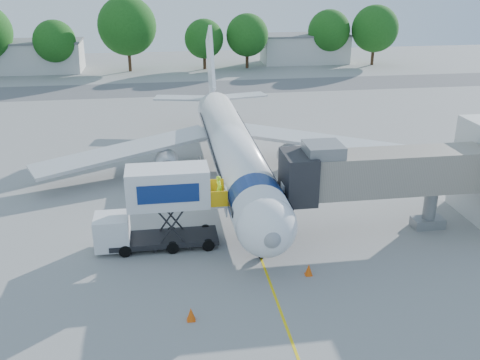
{
  "coord_description": "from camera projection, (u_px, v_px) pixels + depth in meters",
  "views": [
    {
      "loc": [
        -5.77,
        -38.61,
        17.25
      ],
      "look_at": [
        -0.51,
        -4.02,
        3.2
      ],
      "focal_mm": 40.0,
      "sensor_mm": 36.0,
      "label": 1
    }
  ],
  "objects": [
    {
      "name": "guidance_line",
      "position": [
        239.0,
        198.0,
        42.65
      ],
      "size": [
        0.15,
        70.0,
        0.01
      ],
      "primitive_type": "cube",
      "color": "yellow",
      "rests_on": "ground"
    },
    {
      "name": "jet_bridge",
      "position": [
        372.0,
        173.0,
        35.73
      ],
      "size": [
        13.9,
        3.2,
        6.6
      ],
      "color": "gray",
      "rests_on": "ground"
    },
    {
      "name": "tree_g",
      "position": [
        375.0,
        29.0,
        97.74
      ],
      "size": [
        8.48,
        8.48,
        10.81
      ],
      "color": "#382314",
      "rests_on": "ground"
    },
    {
      "name": "outbuilding_right",
      "position": [
        305.0,
        48.0,
        101.61
      ],
      "size": [
        16.4,
        7.4,
        5.3
      ],
      "color": "beige",
      "rests_on": "ground"
    },
    {
      "name": "tree_e",
      "position": [
        247.0,
        35.0,
        94.92
      ],
      "size": [
        7.51,
        7.51,
        9.57
      ],
      "color": "#382314",
      "rests_on": "ground"
    },
    {
      "name": "tree_b",
      "position": [
        54.0,
        41.0,
        89.68
      ],
      "size": [
        7.07,
        7.07,
        9.01
      ],
      "color": "#382314",
      "rests_on": "ground"
    },
    {
      "name": "tree_c",
      "position": [
        127.0,
        26.0,
        91.21
      ],
      "size": [
        9.96,
        9.96,
        12.7
      ],
      "color": "#382314",
      "rests_on": "ground"
    },
    {
      "name": "outbuilding_left",
      "position": [
        28.0,
        56.0,
        92.8
      ],
      "size": [
        18.4,
        8.4,
        5.3
      ],
      "color": "beige",
      "rests_on": "ground"
    },
    {
      "name": "ground",
      "position": [
        239.0,
        198.0,
        42.65
      ],
      "size": [
        160.0,
        160.0,
        0.0
      ],
      "primitive_type": "plane",
      "color": "gray",
      "rests_on": "ground"
    },
    {
      "name": "tree_d",
      "position": [
        204.0,
        39.0,
        94.05
      ],
      "size": [
        6.87,
        6.87,
        8.75
      ],
      "color": "#382314",
      "rests_on": "ground"
    },
    {
      "name": "safety_cone_b",
      "position": [
        191.0,
        314.0,
        27.86
      ],
      "size": [
        0.48,
        0.48,
        0.76
      ],
      "color": "#E4530C",
      "rests_on": "ground"
    },
    {
      "name": "tree_f",
      "position": [
        329.0,
        31.0,
        99.15
      ],
      "size": [
        7.78,
        7.78,
        9.91
      ],
      "color": "#382314",
      "rests_on": "ground"
    },
    {
      "name": "safety_cone_a",
      "position": [
        309.0,
        270.0,
        31.95
      ],
      "size": [
        0.47,
        0.47,
        0.74
      ],
      "color": "#E4530C",
      "rests_on": "ground"
    },
    {
      "name": "catering_hiloader",
      "position": [
        158.0,
        208.0,
        34.32
      ],
      "size": [
        8.5,
        2.44,
        5.5
      ],
      "color": "black",
      "rests_on": "ground"
    },
    {
      "name": "aircraft",
      "position": [
        231.0,
        147.0,
        45.33
      ],
      "size": [
        34.17,
        37.73,
        11.35
      ],
      "color": "white",
      "rests_on": "ground"
    },
    {
      "name": "ground_tug",
      "position": [
        245.0,
        317.0,
        27.1
      ],
      "size": [
        3.76,
        2.61,
        1.36
      ],
      "rotation": [
        0.0,
        0.0,
        0.27
      ],
      "color": "silver",
      "rests_on": "ground"
    },
    {
      "name": "taxiway_strip",
      "position": [
        198.0,
        88.0,
        81.18
      ],
      "size": [
        120.0,
        10.0,
        0.01
      ],
      "primitive_type": "cube",
      "color": "#59595B",
      "rests_on": "ground"
    }
  ]
}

